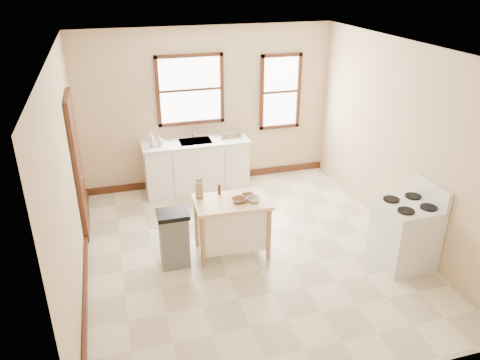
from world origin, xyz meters
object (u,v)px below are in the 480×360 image
Objects in this scene: pepper_grinder at (219,189)px; gas_stove at (406,225)px; soap_bottle_a at (152,140)px; kitchen_island at (232,227)px; knife_block at (199,190)px; bowl_c at (254,199)px; bowl_a at (239,200)px; bowl_b at (248,196)px; trash_bin at (174,239)px; soap_bottle_b at (160,141)px; dish_rack at (229,135)px.

pepper_grinder is 2.53m from gas_stove.
soap_bottle_a reaches higher than kitchen_island.
knife_block is 1.14× the size of bowl_c.
bowl_c is at bearing -40.30° from pepper_grinder.
bowl_b is at bearing 29.14° from bowl_a.
bowl_a is (0.89, -2.15, -0.20)m from soap_bottle_a.
bowl_b is at bearing 4.77° from trash_bin.
soap_bottle_b is 0.87× the size of knife_block.
kitchen_island is 6.70× the size of pepper_grinder.
gas_stove reaches higher than bowl_c.
soap_bottle_a is 0.14m from soap_bottle_b.
pepper_grinder is at bearing -55.99° from soap_bottle_b.
kitchen_island is 5.92× the size of bowl_b.
soap_bottle_a is at bearing 161.73° from dish_rack.
dish_rack is 2.06m from pepper_grinder.
pepper_grinder reaches higher than bowl_c.
dish_rack reaches higher than bowl_c.
trash_bin is (-0.00, -2.14, -0.65)m from soap_bottle_a.
knife_block reaches higher than bowl_c.
soap_bottle_b is 0.15× the size of gas_stove.
kitchen_island is (0.68, -2.11, -0.60)m from soap_bottle_b.
knife_block is at bearing 156.84° from gas_stove.
bowl_a is at bearing -55.82° from pepper_grinder.
soap_bottle_a reaches higher than knife_block.
kitchen_island is 5.72× the size of bowl_c.
bowl_a is 1.00m from trash_bin.
dish_rack is 3.46m from gas_stove.
gas_stove is at bearing -21.27° from bowl_a.
gas_stove is at bearing -84.64° from dish_rack.
bowl_c is (0.67, -0.32, -0.07)m from knife_block.
soap_bottle_a is at bearing 112.59° from bowl_a.
trash_bin is (-1.05, -0.08, -0.44)m from bowl_b.
bowl_c is 2.04m from gas_stove.
soap_bottle_b is at bearing 114.64° from knife_block.
bowl_b is at bearing 105.60° from bowl_c.
trash_bin is (-1.09, 0.04, -0.45)m from bowl_c.
bowl_c is at bearing -16.64° from kitchen_island.
kitchen_island is 1.26× the size of trash_bin.
gas_stove reaches higher than pepper_grinder.
knife_block is 1.04× the size of bowl_a.
kitchen_island is (0.81, -2.09, -0.63)m from soap_bottle_a.
gas_stove is at bearing -25.01° from bowl_b.
kitchen_island is 0.68m from knife_block.
soap_bottle_b is at bearing 22.63° from soap_bottle_a.
soap_bottle_b is 2.25m from trash_bin.
gas_stove is at bearing -18.97° from kitchen_island.
pepper_grinder is 0.90m from trash_bin.
trash_bin is (-0.13, -2.17, -0.61)m from soap_bottle_b.
soap_bottle_b is 1.24m from dish_rack.
dish_rack is 2.32m from kitchen_island.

